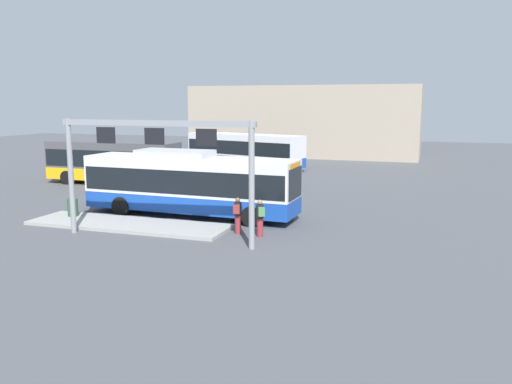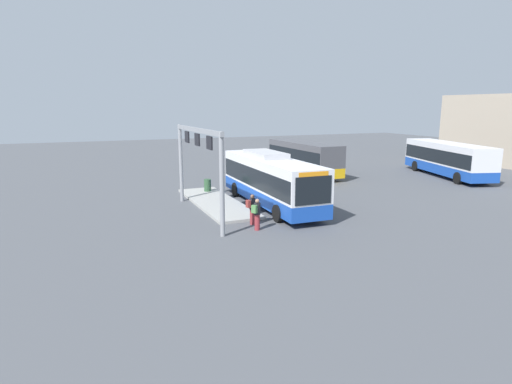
{
  "view_description": "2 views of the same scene",
  "coord_description": "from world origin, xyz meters",
  "views": [
    {
      "loc": [
        11.94,
        -24.73,
        5.91
      ],
      "look_at": [
        3.75,
        -0.36,
        1.54
      ],
      "focal_mm": 37.06,
      "sensor_mm": 36.0,
      "label": 1
    },
    {
      "loc": [
        24.15,
        -11.35,
        6.33
      ],
      "look_at": [
        2.19,
        -1.94,
        1.46
      ],
      "focal_mm": 29.31,
      "sensor_mm": 36.0,
      "label": 2
    }
  ],
  "objects": [
    {
      "name": "ground_plane",
      "position": [
        0.0,
        0.0,
        0.0
      ],
      "size": [
        120.0,
        120.0,
        0.0
      ],
      "primitive_type": "plane",
      "color": "#4C4F54"
    },
    {
      "name": "platform_curb",
      "position": [
        -1.84,
        -3.11,
        0.08
      ],
      "size": [
        10.0,
        2.8,
        0.16
      ],
      "primitive_type": "cube",
      "color": "#9E9E99",
      "rests_on": "ground"
    },
    {
      "name": "bus_main",
      "position": [
        -0.01,
        0.0,
        1.81
      ],
      "size": [
        11.48,
        2.96,
        3.46
      ],
      "rotation": [
        0.0,
        0.0,
        -0.03
      ],
      "color": "#1947AD",
      "rests_on": "ground"
    },
    {
      "name": "bus_background_left",
      "position": [
        -10.13,
        8.23,
        1.78
      ],
      "size": [
        9.91,
        2.74,
        3.1
      ],
      "rotation": [
        0.0,
        0.0,
        3.15
      ],
      "color": "#EAAD14",
      "rests_on": "ground"
    },
    {
      "name": "bus_background_right",
      "position": [
        -4.15,
        19.97,
        1.78
      ],
      "size": [
        11.61,
        5.71,
        3.1
      ],
      "rotation": [
        0.0,
        0.0,
        -0.3
      ],
      "color": "#1947AD",
      "rests_on": "ground"
    },
    {
      "name": "person_boarding",
      "position": [
        4.84,
        -3.03,
        0.89
      ],
      "size": [
        0.54,
        0.61,
        1.67
      ],
      "rotation": [
        0.0,
        0.0,
        2.12
      ],
      "color": "maroon",
      "rests_on": "ground"
    },
    {
      "name": "person_waiting_near",
      "position": [
        3.71,
        -2.83,
        0.89
      ],
      "size": [
        0.39,
        0.56,
        1.67
      ],
      "rotation": [
        0.0,
        0.0,
        1.71
      ],
      "color": "maroon",
      "rests_on": "ground"
    },
    {
      "name": "platform_sign_gantry",
      "position": [
        0.8,
        -5.0,
        3.74
      ],
      "size": [
        9.04,
        0.24,
        5.2
      ],
      "color": "gray",
      "rests_on": "ground"
    },
    {
      "name": "station_building",
      "position": [
        -1.85,
        33.57,
        3.85
      ],
      "size": [
        25.01,
        8.0,
        7.69
      ],
      "primitive_type": "cube",
      "color": "tan",
      "rests_on": "ground"
    },
    {
      "name": "trash_bin",
      "position": [
        -5.38,
        -2.63,
        0.61
      ],
      "size": [
        0.52,
        0.52,
        0.9
      ],
      "primitive_type": "cylinder",
      "color": "#2D5133",
      "rests_on": "platform_curb"
    }
  ]
}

